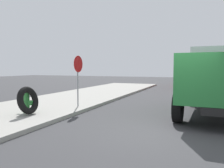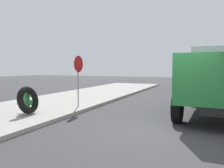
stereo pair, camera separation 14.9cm
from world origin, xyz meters
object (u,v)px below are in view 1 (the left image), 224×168
Objects in this scene: dump_truck_green at (217,76)px; dump_truck_red at (202,71)px; fire_hydrant at (27,100)px; loose_tire at (28,100)px; stop_sign at (78,71)px.

dump_truck_green and dump_truck_red have the same top height.
fire_hydrant is 0.13× the size of dump_truck_green.
loose_tire is 0.15× the size of dump_truck_red.
stop_sign is 15.66m from dump_truck_red.
dump_truck_green reaches higher than loose_tire.
fire_hydrant is 2.62m from stop_sign.
dump_truck_green reaches higher than stop_sign.
dump_truck_green is at bearing -62.49° from fire_hydrant.
fire_hydrant is 0.40× the size of stop_sign.
dump_truck_green is 13.17m from dump_truck_red.
dump_truck_green is (3.95, -6.76, 0.91)m from loose_tire.
dump_truck_red is at bearing 3.09° from dump_truck_green.
dump_truck_green is 1.00× the size of dump_truck_red.
stop_sign is (2.33, -0.84, 1.08)m from loose_tire.
dump_truck_red is (16.83, -6.36, 0.96)m from fire_hydrant.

